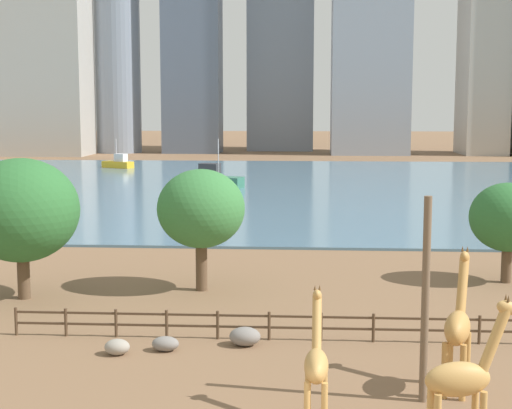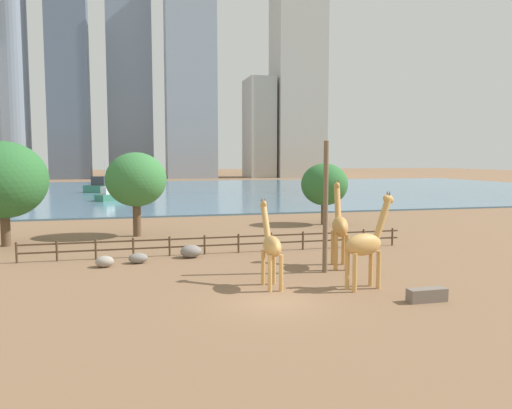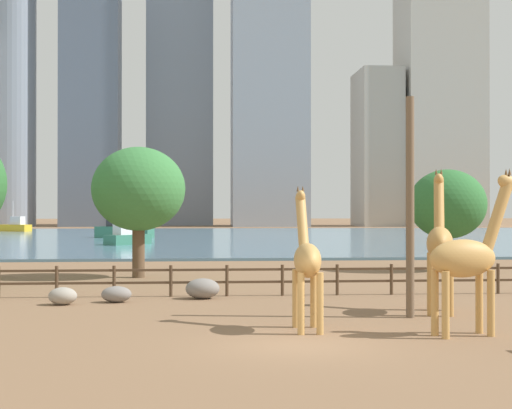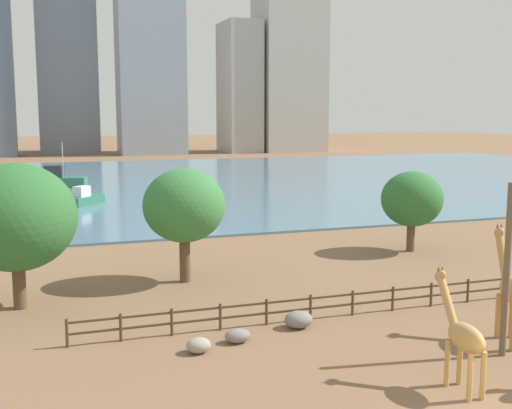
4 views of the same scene
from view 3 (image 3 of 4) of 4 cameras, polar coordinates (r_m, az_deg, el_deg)
name	(u,v)px [view 3 (image 3 of 4)]	position (r m, az deg, el deg)	size (l,w,h in m)	color
ground_plane	(214,237)	(100.79, -3.05, -2.40)	(400.00, 400.00, 0.00)	brown
harbor_water	(215,237)	(97.79, -3.00, -2.41)	(180.00, 86.00, 0.20)	slate
giraffe_tall	(468,258)	(23.32, 15.15, -3.75)	(3.00, 1.27, 4.82)	tan
giraffe_companion	(440,243)	(28.34, 13.22, -2.75)	(1.62, 3.53, 5.15)	#C18C47
giraffe_young	(307,260)	(23.65, 3.71, -4.04)	(0.83, 3.17, 4.39)	tan
utility_pole	(410,207)	(26.74, 11.14, -0.18)	(0.28, 0.28, 7.41)	brown
boulder_near_fence	(63,296)	(30.77, -13.88, -6.48)	(1.08, 0.89, 0.67)	gray
boulder_by_pole	(203,289)	(31.96, -3.91, -6.12)	(1.38, 1.11, 0.83)	gray
boulder_small	(116,294)	(31.15, -10.12, -6.45)	(1.17, 0.85, 0.63)	gray
enclosure_fence	(257,278)	(32.93, 0.09, -5.34)	(26.12, 0.14, 1.30)	#4C3826
tree_left_large	(139,190)	(42.03, -8.54, 1.09)	(4.96, 4.96, 6.94)	brown
tree_right_tall	(448,205)	(47.47, 13.76, 0.00)	(4.54, 4.54, 5.98)	brown
boat_ferry	(127,237)	(76.90, -9.37, -2.36)	(4.45, 4.77, 2.11)	#337259
boat_sailboat	(123,229)	(95.54, -9.64, -1.79)	(7.14, 4.29, 6.06)	#337259
boat_tug	(15,226)	(126.78, -17.12, -1.52)	(5.53, 3.96, 4.71)	gold
skyline_tower_needle	(180,50)	(183.57, -5.53, 11.13)	(14.70, 15.29, 80.27)	gray
skyline_tower_glass	(91,15)	(173.28, -11.92, 13.33)	(12.15, 9.15, 89.09)	slate
skyline_block_left	(377,149)	(171.18, 8.79, 4.03)	(8.67, 14.38, 33.34)	#ADA89E
skyline_tower_short	(270,58)	(167.55, 1.00, 10.57)	(15.97, 10.39, 70.70)	#939EAD
skyline_block_wide	(13,46)	(173.89, -17.29, 10.97)	(9.62, 9.62, 75.36)	gray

